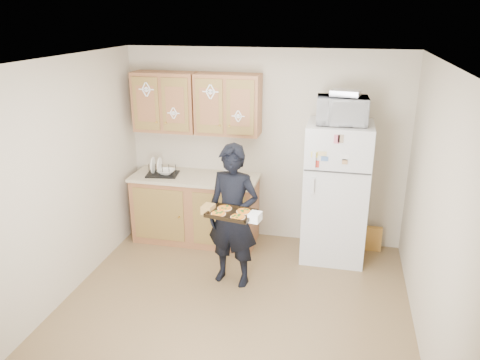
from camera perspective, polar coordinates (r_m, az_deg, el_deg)
name	(u,v)px	position (r m, az deg, el deg)	size (l,w,h in m)	color
floor	(232,310)	(5.00, -0.95, -15.62)	(3.60, 3.60, 0.00)	brown
ceiling	(231,62)	(4.10, -1.15, 14.19)	(3.60, 3.60, 0.00)	white
wall_back	(264,147)	(6.07, 2.97, 3.99)	(3.60, 0.04, 2.50)	beige
wall_front	(159,310)	(2.89, -9.79, -15.36)	(3.60, 0.04, 2.50)	beige
wall_left	(60,184)	(5.11, -21.07, -0.43)	(0.04, 3.60, 2.50)	beige
wall_right	(434,215)	(4.37, 22.60, -3.99)	(0.04, 3.60, 2.50)	beige
refrigerator	(336,192)	(5.77, 11.60, -1.45)	(0.75, 0.70, 1.70)	silver
base_cabinet	(196,209)	(6.25, -5.39, -3.60)	(1.60, 0.60, 0.86)	#945A33
countertop	(195,178)	(6.08, -5.53, 0.30)	(1.64, 0.64, 0.04)	beige
upper_cab_left	(166,102)	(6.10, -9.05, 9.39)	(0.80, 0.33, 0.75)	#945A33
upper_cab_right	(228,104)	(5.85, -1.45, 9.19)	(0.80, 0.33, 0.75)	#945A33
cereal_box	(373,239)	(6.28, 15.95, -6.90)	(0.20, 0.07, 0.32)	#E6CA51
person	(233,216)	(5.11, -0.87, -4.44)	(0.59, 0.39, 1.61)	black
baking_tray	(231,214)	(4.77, -1.09, -4.15)	(0.46, 0.34, 0.04)	black
pizza_front_left	(218,213)	(4.74, -2.65, -4.10)	(0.15, 0.15, 0.02)	#DB5E1B
pizza_front_right	(238,217)	(4.66, -0.26, -4.51)	(0.15, 0.15, 0.02)	#DB5E1B
pizza_back_left	(225,208)	(4.86, -1.88, -3.43)	(0.15, 0.15, 0.02)	#DB5E1B
pizza_back_right	(244,211)	(4.79, 0.46, -3.82)	(0.15, 0.15, 0.02)	#DB5E1B
microwave	(342,110)	(5.44, 12.32, 8.29)	(0.57, 0.38, 0.31)	silver
foil_pan	(345,93)	(5.44, 12.73, 10.30)	(0.32, 0.22, 0.07)	silver
dish_rack	(162,169)	(6.15, -9.46, 1.32)	(0.39, 0.30, 0.16)	black
bowl	(166,172)	(6.15, -8.99, 1.00)	(0.22, 0.22, 0.05)	white
soap_bottle	(227,173)	(5.86, -1.63, 0.85)	(0.09, 0.09, 0.20)	silver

